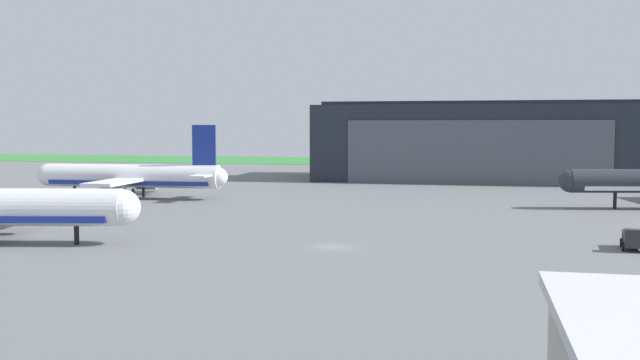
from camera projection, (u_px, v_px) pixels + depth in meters
ground_plane at (333, 247)px, 78.15m from camera, size 440.00×440.00×0.00m
grass_field_strip at (432, 162)px, 261.20m from camera, size 440.00×56.00×0.08m
maintenance_hangar at (476, 142)px, 176.41m from camera, size 77.05×34.81×19.48m
airliner_far_right at (131, 177)px, 130.41m from camera, size 37.25×30.16×13.52m
ops_van at (634, 239)px, 76.47m from camera, size 3.08×5.01×2.42m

